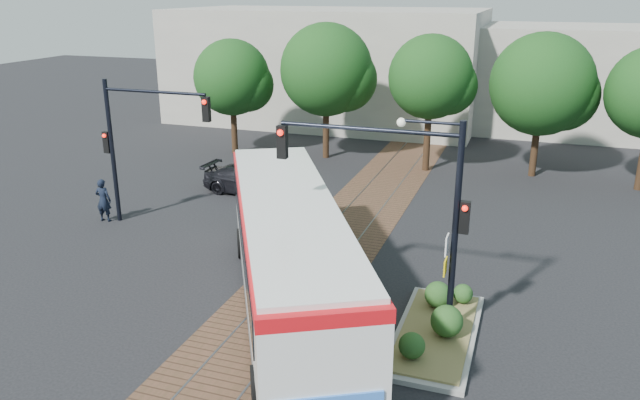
{
  "coord_description": "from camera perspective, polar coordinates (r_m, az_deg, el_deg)",
  "views": [
    {
      "loc": [
        6.77,
        -16.77,
        9.41
      ],
      "look_at": [
        -0.74,
        4.89,
        1.6
      ],
      "focal_mm": 35.0,
      "sensor_mm": 36.0,
      "label": 1
    }
  ],
  "objects": [
    {
      "name": "signal_pole_main",
      "position": [
        17.05,
        8.36,
        0.67
      ],
      "size": [
        5.49,
        0.46,
        6.0
      ],
      "color": "black",
      "rests_on": "ground"
    },
    {
      "name": "ground",
      "position": [
        20.39,
        -2.58,
        -8.7
      ],
      "size": [
        120.0,
        120.0,
        0.0
      ],
      "primitive_type": "plane",
      "color": "black",
      "rests_on": "ground"
    },
    {
      "name": "traffic_island",
      "position": [
        18.39,
        10.71,
        -11.14
      ],
      "size": [
        2.2,
        5.2,
        1.13
      ],
      "color": "gray",
      "rests_on": "ground"
    },
    {
      "name": "parked_car",
      "position": [
        30.16,
        -6.4,
        1.85
      ],
      "size": [
        4.77,
        2.19,
        1.35
      ],
      "primitive_type": "imported",
      "rotation": [
        0.0,
        0.0,
        1.51
      ],
      "color": "black",
      "rests_on": "ground"
    },
    {
      "name": "trackbed",
      "position": [
        23.78,
        0.98,
        -4.48
      ],
      "size": [
        3.6,
        40.0,
        0.02
      ],
      "color": "brown",
      "rests_on": "ground"
    },
    {
      "name": "signal_pole_left",
      "position": [
        26.29,
        -16.67,
        5.84
      ],
      "size": [
        4.99,
        0.34,
        6.0
      ],
      "color": "black",
      "rests_on": "ground"
    },
    {
      "name": "city_bus",
      "position": [
        18.82,
        -2.84,
        -4.52
      ],
      "size": [
        8.7,
        12.89,
        3.52
      ],
      "rotation": [
        0.0,
        0.0,
        0.49
      ],
      "color": "#4C4C4F",
      "rests_on": "ground"
    },
    {
      "name": "officer",
      "position": [
        27.83,
        -19.2,
        -0.02
      ],
      "size": [
        0.72,
        0.52,
        1.86
      ],
      "primitive_type": "imported",
      "rotation": [
        0.0,
        0.0,
        3.25
      ],
      "color": "black",
      "rests_on": "ground"
    },
    {
      "name": "warehouses",
      "position": [
        46.44,
        10.15,
        11.6
      ],
      "size": [
        40.0,
        13.0,
        8.0
      ],
      "color": "#ADA899",
      "rests_on": "ground"
    },
    {
      "name": "tree_row",
      "position": [
        33.96,
        9.69,
        10.83
      ],
      "size": [
        26.4,
        5.6,
        7.67
      ],
      "color": "#382314",
      "rests_on": "ground"
    }
  ]
}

